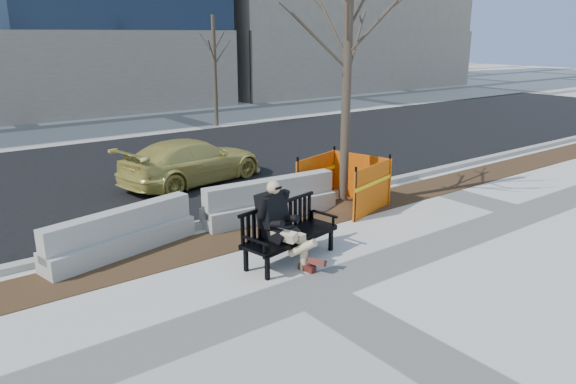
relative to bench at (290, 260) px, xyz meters
The scene contains 11 objects.
ground 1.20m from the bench, 113.09° to the right, with size 120.00×120.00×0.00m, color beige.
mulch_strip 1.57m from the bench, 107.45° to the left, with size 40.00×1.20×0.02m, color #47301C.
asphalt_street 7.71m from the bench, 93.50° to the left, with size 60.00×10.40×0.01m, color black.
curb 2.49m from the bench, 100.89° to the left, with size 60.00×0.25×0.12m, color #9E9B93.
bench is the anchor object (origin of this frame).
seated_man 0.26m from the bench, behind, with size 0.64×1.07×1.49m, color black, non-canonical shape.
tree_fence 3.30m from the bench, 31.19° to the left, with size 2.41×2.41×6.02m, color orange, non-canonical shape.
sedan 5.74m from the bench, 79.75° to the left, with size 1.65×4.07×1.18m, color #C5B856.
jersey_barrier_left 3.08m from the bench, 137.04° to the left, with size 2.90×0.58×0.83m, color #A3A099, non-canonical shape.
jersey_barrier_right 2.30m from the bench, 63.49° to the left, with size 3.06×0.61×0.88m, color #9E9C94, non-canonical shape.
far_tree_right 14.82m from the bench, 65.33° to the left, with size 1.84×1.84×4.96m, color #493D2F, non-canonical shape.
Camera 1 is at (-4.82, -5.87, 3.84)m, focal length 33.49 mm.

